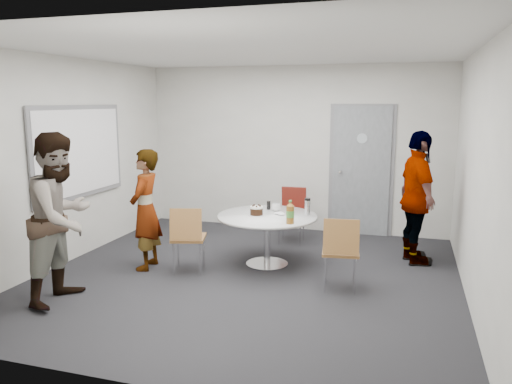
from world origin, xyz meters
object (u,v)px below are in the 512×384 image
(person_main, at_px, (145,210))
(table, at_px, (269,222))
(chair_near_right, at_px, (341,247))
(chair_near_left, at_px, (187,233))
(person_left, at_px, (61,218))
(person_right, at_px, (417,198))
(door, at_px, (361,171))
(whiteboard, at_px, (80,152))
(chair_far, at_px, (293,209))

(person_main, bearing_deg, table, 103.02)
(chair_near_right, bearing_deg, chair_near_left, 171.32)
(person_left, height_order, person_right, person_left)
(table, xyz_separation_m, person_right, (1.83, 0.67, 0.30))
(chair_near_left, bearing_deg, table, 18.42)
(door, distance_m, person_right, 1.56)
(person_left, bearing_deg, table, -46.04)
(whiteboard, relative_size, person_main, 1.24)
(chair_near_left, bearing_deg, person_left, -144.84)
(chair_near_right, height_order, person_right, person_right)
(door, relative_size, person_main, 1.38)
(person_main, bearing_deg, whiteboard, -110.28)
(door, distance_m, chair_near_right, 2.66)
(table, distance_m, chair_near_right, 1.20)
(person_main, xyz_separation_m, person_right, (3.30, 1.23, 0.11))
(person_left, bearing_deg, person_main, -15.54)
(table, bearing_deg, person_left, -135.73)
(whiteboard, distance_m, person_left, 1.73)
(person_left, xyz_separation_m, person_right, (3.62, 2.42, -0.03))
(whiteboard, relative_size, chair_far, 2.29)
(person_main, bearing_deg, door, 128.19)
(whiteboard, xyz_separation_m, chair_near_right, (3.60, -0.32, -0.93))
(chair_near_right, xyz_separation_m, person_main, (-2.49, 0.08, 0.25))
(table, relative_size, chair_near_right, 1.50)
(chair_near_left, relative_size, person_right, 0.48)
(person_right, bearing_deg, chair_far, 54.61)
(chair_far, bearing_deg, person_main, 46.83)
(chair_near_left, bearing_deg, chair_near_right, -17.14)
(chair_far, relative_size, person_main, 0.54)
(person_main, relative_size, person_left, 0.85)
(table, relative_size, person_right, 0.73)
(door, bearing_deg, chair_near_left, -125.73)
(whiteboard, relative_size, person_right, 1.08)
(chair_near_left, xyz_separation_m, person_left, (-0.92, -1.15, 0.39))
(person_left, bearing_deg, chair_near_left, -39.03)
(whiteboard, relative_size, table, 1.48)
(person_main, bearing_deg, chair_near_left, 78.04)
(door, bearing_deg, table, -116.37)
(chair_far, xyz_separation_m, person_main, (-1.51, -1.78, 0.27))
(door, bearing_deg, person_main, -134.04)
(table, distance_m, person_main, 1.58)
(chair_near_left, distance_m, person_right, 3.01)
(whiteboard, distance_m, table, 2.74)
(door, bearing_deg, person_right, -56.77)
(chair_near_right, distance_m, person_right, 1.58)
(whiteboard, relative_size, chair_near_left, 2.23)
(whiteboard, height_order, chair_near_left, whiteboard)
(person_main, distance_m, person_left, 1.24)
(person_main, bearing_deg, person_right, 102.71)
(table, bearing_deg, chair_far, 88.19)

